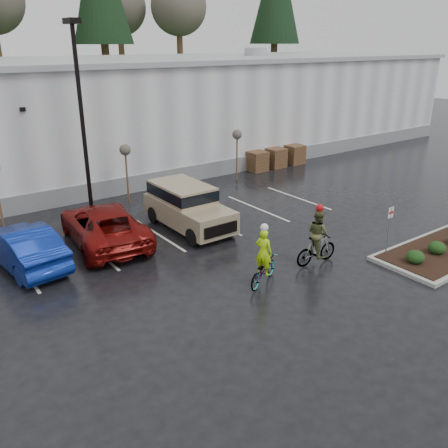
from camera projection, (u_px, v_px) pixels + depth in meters
ground at (325, 286)px, 17.15m from camera, size 120.00×120.00×0.00m
warehouse at (88, 114)px, 32.38m from camera, size 60.50×15.50×7.20m
wooded_ridge at (7, 95)px, 49.93m from camera, size 80.00×25.00×6.00m
lamppost at (80, 101)px, 21.93m from camera, size 0.50×1.00×9.22m
sapling_mid at (125, 153)px, 25.12m from camera, size 0.60×0.60×3.20m
sapling_east at (237, 137)px, 29.26m from camera, size 0.60×0.60×3.20m
pallet_stack_a at (257, 161)px, 32.13m from camera, size 1.20×1.20×1.35m
pallet_stack_b at (276, 158)px, 33.06m from camera, size 1.20×1.20×1.35m
pallet_stack_c at (294, 154)px, 34.06m from camera, size 1.20×1.20×1.35m
shrub_a at (415, 257)px, 18.45m from camera, size 0.70×0.70×0.52m
shrub_b at (437, 248)px, 19.28m from camera, size 0.70×0.70×0.52m
fire_lane_sign at (389, 225)px, 18.89m from camera, size 0.30×0.05×2.20m
car_blue at (23, 247)px, 18.36m from camera, size 2.34×5.22×1.66m
car_red at (104, 225)px, 20.50m from camera, size 3.52×6.37×1.69m
suv_tan at (189, 208)px, 22.00m from camera, size 2.20×5.10×2.06m
cyclist_hivis at (263, 265)px, 17.10m from camera, size 2.02×1.39×2.32m
cyclist_olive at (317, 243)px, 18.56m from camera, size 1.95×0.95×2.49m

